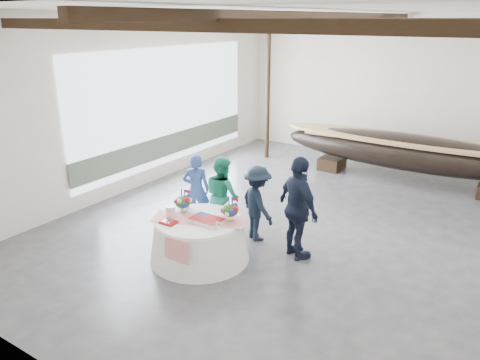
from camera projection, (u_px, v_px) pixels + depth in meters
The scene contains 14 objects.
floor at pixel (311, 224), 10.39m from camera, with size 10.00×12.00×0.01m, color #3D3D42.
wall_back at pixel (398, 90), 14.39m from camera, with size 10.00×0.02×4.50m, color silver.
wall_front at pixel (78, 229), 4.91m from camera, with size 10.00×0.02×4.50m, color silver.
wall_left at pixel (141, 102), 12.24m from camera, with size 0.02×12.00×4.50m, color silver.
ceiling at pixel (323, 9), 8.91m from camera, with size 10.00×12.00×0.01m, color white.
pavilion_structure at pixel (336, 35), 9.64m from camera, with size 9.80×11.76×4.50m.
open_bay at pixel (169, 112), 13.14m from camera, with size 0.03×7.00×3.20m.
longboat_display at pixel (408, 152), 12.80m from camera, with size 7.26×1.45×1.36m.
banquet_table at pixel (199, 239), 8.80m from camera, with size 1.88×1.88×0.81m.
tabletop_items at pixel (202, 210), 8.73m from camera, with size 1.81×1.17×0.40m.
guest_woman_blue at pixel (196, 190), 10.18m from camera, with size 0.59×0.39×1.61m, color navy.
guest_woman_teal at pixel (222, 195), 9.77m from camera, with size 0.81×0.63×1.68m, color #1A8969.
guest_man_left at pixel (257, 203), 9.47m from camera, with size 1.02×0.58×1.57m, color black.
guest_man_right at pixel (298, 209), 8.67m from camera, with size 1.17×0.49×2.00m, color black.
Camera 1 is at (3.87, -8.81, 4.35)m, focal length 35.00 mm.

